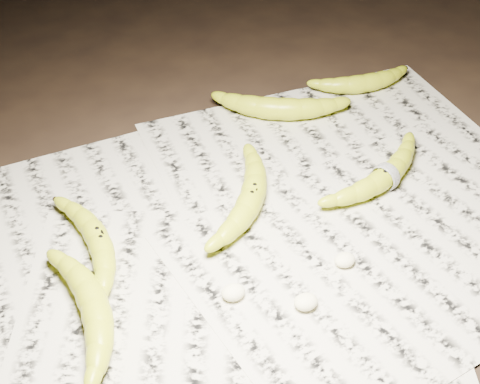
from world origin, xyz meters
name	(u,v)px	position (x,y,z in m)	size (l,w,h in m)	color
ground	(260,220)	(0.00, 0.00, 0.00)	(3.00, 3.00, 0.00)	black
newspaper_patch	(259,229)	(-0.01, -0.02, 0.00)	(0.90, 0.70, 0.01)	beige
banana_left_a	(98,239)	(-0.23, 0.03, 0.02)	(0.19, 0.05, 0.03)	#C8D71A
banana_left_b	(94,305)	(-0.26, -0.09, 0.03)	(0.20, 0.06, 0.04)	#C8D71A
banana_center	(252,195)	(0.00, 0.03, 0.03)	(0.21, 0.06, 0.04)	#C8D71A
banana_taped	(386,175)	(0.21, -0.01, 0.03)	(0.21, 0.06, 0.03)	#C8D71A
banana_upper_a	(279,107)	(0.14, 0.22, 0.03)	(0.20, 0.06, 0.04)	#C8D71A
banana_upper_b	(364,82)	(0.32, 0.24, 0.02)	(0.17, 0.05, 0.03)	#C8D71A
measuring_tape	(386,175)	(0.21, -0.01, 0.03)	(0.04, 0.04, 0.00)	white
flesh_chunk_a	(233,290)	(-0.09, -0.12, 0.02)	(0.03, 0.03, 0.02)	#FDF8C3
flesh_chunk_b	(306,300)	(-0.02, -0.17, 0.02)	(0.03, 0.03, 0.02)	#FDF8C3
flesh_chunk_c	(345,258)	(0.07, -0.13, 0.02)	(0.03, 0.02, 0.02)	#FDF8C3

